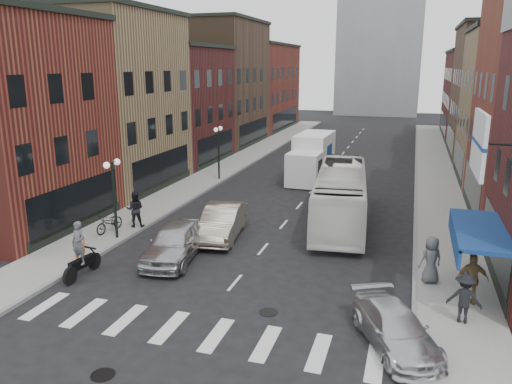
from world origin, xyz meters
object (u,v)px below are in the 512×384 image
Objects in this scene: parked_bicycle at (110,223)px; ped_right_b at (472,279)px; streetlamp_far at (218,143)px; box_truck at (312,158)px; ped_left_solo at (135,209)px; ped_right_c at (431,260)px; sedan_left_near at (175,242)px; curb_car at (395,329)px; sedan_left_far at (222,222)px; streetlamp_near at (113,184)px; transit_bus at (341,195)px; bike_rack at (80,248)px; motorcycle_rider at (80,251)px; ped_right_a at (464,298)px; billboard_sign at (482,145)px.

ped_right_b reaches higher than parked_bicycle.
ped_right_b is (16.30, -16.44, -1.79)m from streetlamp_far.
box_truck reaches higher than ped_left_solo.
ped_right_c is at bearing -62.96° from box_truck.
sedan_left_near is 5.15m from ped_left_solo.
sedan_left_far is at bearing 111.70° from curb_car.
curb_car is 2.23× the size of ped_right_c.
box_truck is at bearing -95.13° from ped_right_c.
streetlamp_near is 17.98m from box_truck.
parked_bicycle is (-7.44, -16.01, -1.03)m from box_truck.
transit_bus reaches higher than sedan_left_near.
bike_rack is at bearing -71.12° from parked_bicycle.
parked_bicycle is (-5.76, -1.33, -0.18)m from sedan_left_far.
streetlamp_far is at bearing 104.46° from sedan_left_far.
streetlamp_near is at bearing 152.35° from sedan_left_near.
ped_left_solo is at bearing 62.09° from parked_bicycle.
ped_right_b is at bearing 15.13° from motorcycle_rider.
transit_bus is at bearing -87.91° from ped_right_c.
ped_right_c is at bearing -65.11° from ped_right_a.
ped_right_c is (15.14, 1.81, 0.56)m from bike_rack.
bike_rack is (-0.20, -16.70, -2.36)m from streetlamp_far.
ped_right_a is (2.14, 2.02, 0.40)m from curb_car.
sedan_left_far is (0.96, 3.45, -0.01)m from sedan_left_near.
motorcycle_rider is 14.27m from ped_right_c.
transit_bus is 12.55m from parked_bicycle.
box_truck is 0.70× the size of transit_bus.
ped_left_solo reaches higher than bike_rack.
transit_bus reaches higher than ped_right_b.
billboard_sign reaches higher than sedan_left_far.
billboard_sign is at bearing -63.40° from box_truck.
sedan_left_near is 10.82m from curb_car.
box_truck is 16.26m from ped_left_solo.
box_truck is at bearing 73.13° from parked_bicycle.
motorcycle_rider is at bearing -103.00° from box_truck.
bike_rack is at bearing -90.69° from streetlamp_far.
streetlamp_far is (-15.99, 17.50, -3.22)m from billboard_sign.
ped_right_c is at bearing -23.86° from sedan_left_far.
billboard_sign is at bearing -5.84° from parked_bicycle.
transit_bus is at bearing -64.30° from ped_right_b.
box_truck reaches higher than ped_right_b.
bike_rack is 0.19× the size of curb_car.
streetlamp_near is at bearing 167.65° from billboard_sign.
streetlamp_near is at bearing -154.57° from transit_bus.
sedan_left_far is (5.11, 4.70, 0.28)m from bike_rack.
ped_left_solo is 1.01× the size of ped_right_c.
ped_right_b is (16.30, -4.27, 0.01)m from ped_left_solo.
ped_right_b is at bearing -61.88° from transit_bus.
box_truck reaches higher than parked_bicycle.
ped_left_solo is (0.00, -12.17, -1.80)m from streetlamp_far.
ped_right_c is at bearing -4.62° from sedan_left_near.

